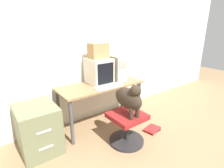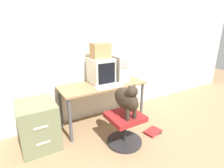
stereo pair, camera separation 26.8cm
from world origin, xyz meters
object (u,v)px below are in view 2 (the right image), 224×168
at_px(crt_monitor, 101,71).
at_px(filing_cabinet, 38,124).
at_px(office_chair, 124,127).
at_px(cardboard_box, 100,51).
at_px(keyboard, 109,86).
at_px(dog, 127,99).
at_px(book_stack_floor, 153,132).
at_px(pc_tower, 118,68).

distance_m(crt_monitor, filing_cabinet, 1.27).
distance_m(office_chair, cardboard_box, 1.27).
xyz_separation_m(office_chair, cardboard_box, (0.02, 0.75, 1.03)).
height_order(keyboard, office_chair, keyboard).
relative_size(crt_monitor, dog, 0.86).
bearing_deg(book_stack_floor, keyboard, 135.46).
relative_size(keyboard, filing_cabinet, 0.71).
bearing_deg(pc_tower, office_chair, -115.74).
distance_m(crt_monitor, pc_tower, 0.35).
relative_size(crt_monitor, pc_tower, 0.96).
xyz_separation_m(pc_tower, book_stack_floor, (0.19, -0.79, -0.94)).
bearing_deg(office_chair, pc_tower, 64.26).
distance_m(crt_monitor, cardboard_box, 0.34).
bearing_deg(keyboard, crt_monitor, 91.23).
xyz_separation_m(filing_cabinet, cardboard_box, (1.10, 0.15, 0.96)).
xyz_separation_m(crt_monitor, filing_cabinet, (-1.10, -0.15, -0.62)).
distance_m(keyboard, office_chair, 0.69).
bearing_deg(dog, filing_cabinet, 149.66).
distance_m(office_chair, book_stack_floor, 0.60).
bearing_deg(office_chair, keyboard, 87.48).
bearing_deg(office_chair, crt_monitor, 88.83).
distance_m(pc_tower, book_stack_floor, 1.24).
bearing_deg(pc_tower, cardboard_box, 179.51).
bearing_deg(book_stack_floor, cardboard_box, 123.96).
bearing_deg(crt_monitor, cardboard_box, 90.00).
xyz_separation_m(office_chair, dog, (-0.00, -0.03, 0.47)).
xyz_separation_m(crt_monitor, pc_tower, (0.35, 0.00, 0.01)).
xyz_separation_m(filing_cabinet, book_stack_floor, (1.63, -0.64, -0.31)).
xyz_separation_m(keyboard, dog, (-0.02, -0.51, -0.02)).
height_order(crt_monitor, pc_tower, pc_tower).
height_order(dog, book_stack_floor, dog).
distance_m(office_chair, dog, 0.47).
distance_m(pc_tower, dog, 0.89).
height_order(keyboard, book_stack_floor, keyboard).
bearing_deg(keyboard, book_stack_floor, -44.54).
bearing_deg(cardboard_box, keyboard, -88.79).
bearing_deg(dog, office_chair, 90.00).
bearing_deg(crt_monitor, book_stack_floor, -55.91).
distance_m(keyboard, cardboard_box, 0.60).
distance_m(filing_cabinet, cardboard_box, 1.47).
height_order(filing_cabinet, cardboard_box, cardboard_box).
bearing_deg(filing_cabinet, dog, -30.34).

